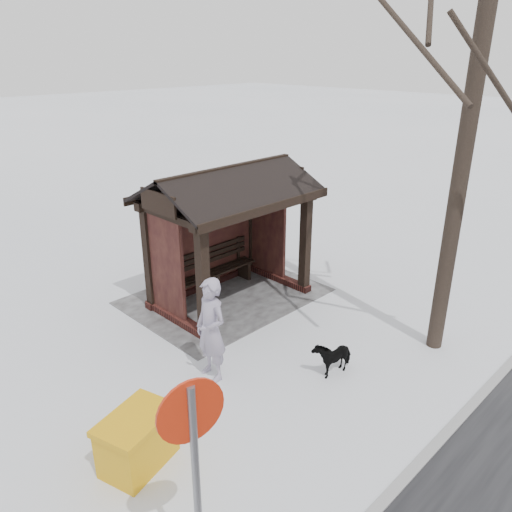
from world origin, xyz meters
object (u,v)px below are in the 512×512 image
(dog, at_px, (333,356))
(grit_bin, at_px, (137,440))
(road_sign, at_px, (193,448))
(bus_shelter, at_px, (224,207))
(pedestrian, at_px, (211,330))

(dog, relative_size, grit_bin, 0.64)
(road_sign, bearing_deg, grit_bin, -91.39)
(dog, relative_size, road_sign, 0.29)
(dog, height_order, grit_bin, grit_bin)
(grit_bin, bearing_deg, road_sign, 60.00)
(dog, bearing_deg, grit_bin, -92.41)
(bus_shelter, bearing_deg, grit_bin, 34.77)
(bus_shelter, relative_size, dog, 4.75)
(pedestrian, bearing_deg, road_sign, -38.59)
(bus_shelter, bearing_deg, pedestrian, 43.75)
(road_sign, bearing_deg, pedestrian, -119.88)
(pedestrian, relative_size, dog, 2.45)
(grit_bin, bearing_deg, pedestrian, -174.18)
(pedestrian, bearing_deg, bus_shelter, 137.26)
(dog, distance_m, road_sign, 4.57)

